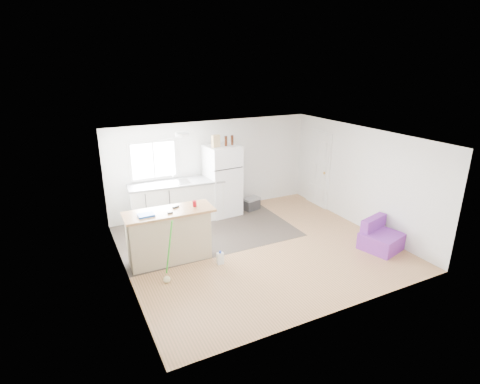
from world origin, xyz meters
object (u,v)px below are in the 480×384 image
peninsula (169,236)px  cardboard_box (216,141)px  cleaner_jug (220,258)px  bottle_left (226,141)px  cooler (251,203)px  mop (168,270)px  refrigerator (223,180)px  blue_tray (146,215)px  purple_seat (380,238)px  kitchen_cabinets (177,201)px  bottle_right (232,140)px  red_cup (195,203)px

peninsula → cardboard_box: (1.77, 1.72, 1.43)m
cleaner_jug → bottle_left: 3.18m
cooler → bottle_left: bottle_left is taller
cleaner_jug → mop: mop is taller
cleaner_jug → cardboard_box: 3.10m
refrigerator → blue_tray: bearing=-146.1°
blue_tray → purple_seat: bearing=-17.5°
kitchen_cabinets → blue_tray: kitchen_cabinets is taller
mop → purple_seat: bearing=-29.3°
refrigerator → blue_tray: 3.02m
cooler → cardboard_box: bearing=164.0°
refrigerator → bottle_right: bottle_right is taller
blue_tray → cleaner_jug: bearing=-23.1°
cardboard_box → bottle_right: size_ratio=1.20×
cooler → blue_tray: 3.74m
peninsula → blue_tray: size_ratio=5.85×
mop → peninsula: bearing=50.8°
blue_tray → bottle_left: size_ratio=1.20×
cooler → bottle_right: size_ratio=2.01×
cleaner_jug → peninsula: bearing=146.8°
mop → bottle_right: (2.49, 2.49, 1.71)m
kitchen_cabinets → cooler: 2.05m
red_cup → purple_seat: bearing=-22.6°
cleaner_jug → blue_tray: 1.68m
kitchen_cabinets → bottle_left: size_ratio=9.43×
refrigerator → purple_seat: refrigerator is taller
peninsula → bottle_right: size_ratio=7.02×
cardboard_box → red_cup: bearing=-125.2°
kitchen_cabinets → bottle_right: size_ratio=9.43×
blue_tray → cooler: bearing=28.7°
blue_tray → bottle_left: bearing=35.7°
cardboard_box → peninsula: bearing=-135.8°
refrigerator → red_cup: refrigerator is taller
red_cup → bottle_right: bearing=46.5°
purple_seat → cleaner_jug: (-3.34, 0.91, -0.11)m
kitchen_cabinets → bottle_right: bearing=2.3°
kitchen_cabinets → cardboard_box: cardboard_box is taller
bottle_right → cleaner_jug: bearing=-120.5°
cleaner_jug → red_cup: bearing=117.3°
bottle_right → peninsula: bearing=-141.7°
mop → red_cup: size_ratio=10.09×
peninsula → blue_tray: 0.70m
mop → red_cup: bearing=22.4°
refrigerator → mop: 3.43m
peninsula → bottle_left: size_ratio=7.02×
bottle_right → red_cup: bearing=-133.5°
cleaner_jug → mop: (-1.10, -0.14, 0.11)m
bottle_right → bottle_left: bearing=-167.8°
red_cup → cardboard_box: cardboard_box is taller
refrigerator → peninsula: bearing=-141.4°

